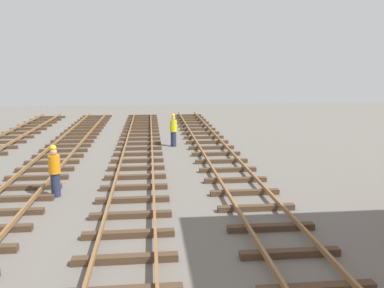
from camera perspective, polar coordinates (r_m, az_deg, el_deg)
track_worker_foreground at (r=15.12m, az=-18.67°, el=-3.61°), size 0.40×0.40×1.87m
track_worker_distant at (r=23.11m, az=-2.62°, el=1.93°), size 0.40×0.40×1.87m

